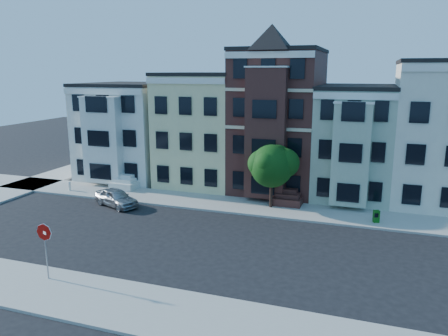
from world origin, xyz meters
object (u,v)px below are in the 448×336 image
at_px(parked_car, 116,198).
at_px(street_tree, 272,169).
at_px(newspaper_box, 376,216).
at_px(fire_hydrant, 70,187).
at_px(stop_sign, 46,248).

bearing_deg(parked_car, street_tree, -51.73).
height_order(parked_car, newspaper_box, parked_car).
distance_m(parked_car, fire_hydrant, 6.58).
bearing_deg(parked_car, stop_sign, -140.57).
xyz_separation_m(parked_car, newspaper_box, (19.39, 2.25, -0.13)).
bearing_deg(newspaper_box, fire_hydrant, 158.47).
xyz_separation_m(street_tree, newspaper_box, (7.72, -1.04, -2.59)).
distance_m(newspaper_box, stop_sign, 21.28).
xyz_separation_m(street_tree, stop_sign, (-8.00, -15.33, -1.35)).
distance_m(street_tree, newspaper_box, 8.21).
bearing_deg(stop_sign, parked_car, 130.20).
bearing_deg(fire_hydrant, street_tree, 3.36).
relative_size(street_tree, newspaper_box, 7.04).
distance_m(parked_car, newspaper_box, 19.52).
xyz_separation_m(street_tree, parked_car, (-11.67, -3.30, -2.46)).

